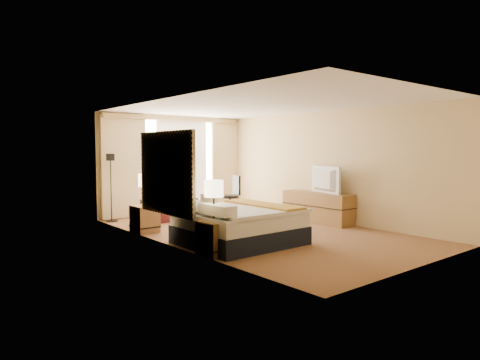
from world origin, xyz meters
TOP-DOWN VIEW (x-y plane):
  - floor at (0.00, 0.00)m, footprint 4.20×7.00m
  - ceiling at (0.00, 0.00)m, footprint 4.20×7.00m
  - wall_back at (0.00, 3.50)m, footprint 4.20×0.02m
  - wall_front at (0.00, -3.50)m, footprint 4.20×0.02m
  - wall_left at (-2.10, 0.00)m, footprint 0.02×7.00m
  - wall_right at (2.10, 0.00)m, footprint 0.02×7.00m
  - headboard at (-2.06, 0.20)m, footprint 0.06×1.85m
  - nightstand_left at (-1.87, -1.05)m, footprint 0.45×0.52m
  - nightstand_right at (-1.87, 1.45)m, footprint 0.45×0.52m
  - media_dresser at (1.83, 0.00)m, footprint 0.50×1.80m
  - window at (0.25, 3.47)m, footprint 2.30×0.02m
  - curtains at (-0.00, 3.39)m, footprint 4.12×0.19m
  - bed at (-1.06, -0.65)m, footprint 1.93×1.76m
  - loveseat at (-0.71, 2.49)m, footprint 1.26×0.70m
  - floor_lamp at (-1.90, 3.11)m, footprint 0.20×0.20m
  - desk_chair at (0.92, 2.09)m, footprint 0.50×0.50m
  - lamp_left at (-1.87, -1.01)m, footprint 0.31×0.31m
  - lamp_right at (-1.83, 1.45)m, footprint 0.31×0.31m
  - tissue_box at (-1.88, -1.21)m, footprint 0.12×0.12m
  - telephone at (-1.74, 1.54)m, footprint 0.20×0.16m
  - television at (1.78, -0.17)m, footprint 0.43×1.07m

SIDE VIEW (x-z plane):
  - floor at x=0.00m, z-range -0.01..0.01m
  - loveseat at x=-0.71m, z-range -0.13..0.64m
  - nightstand_left at x=-1.87m, z-range 0.00..0.55m
  - nightstand_right at x=-1.87m, z-range 0.00..0.55m
  - bed at x=-1.06m, z-range -0.13..0.81m
  - media_dresser at x=1.83m, z-range 0.00..0.70m
  - desk_chair at x=0.92m, z-range -0.06..0.98m
  - telephone at x=-1.74m, z-range 0.55..0.63m
  - tissue_box at x=-1.88m, z-range 0.55..0.66m
  - television at x=1.78m, z-range 0.70..1.32m
  - lamp_right at x=-1.83m, z-range 0.73..1.38m
  - lamp_left at x=-1.87m, z-range 0.73..1.39m
  - floor_lamp at x=-1.90m, z-range 0.33..1.94m
  - headboard at x=-2.06m, z-range 0.53..2.03m
  - wall_back at x=0.00m, z-range 0.00..2.60m
  - wall_front at x=0.00m, z-range 0.00..2.60m
  - wall_left at x=-2.10m, z-range 0.00..2.60m
  - wall_right at x=2.10m, z-range 0.00..2.60m
  - window at x=0.25m, z-range 0.17..2.47m
  - curtains at x=0.00m, z-range 0.13..2.69m
  - ceiling at x=0.00m, z-range 2.59..2.61m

